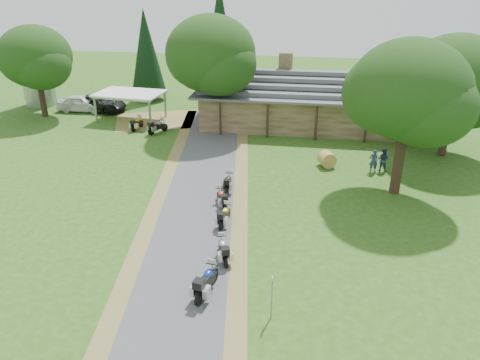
% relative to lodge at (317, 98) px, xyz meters
% --- Properties ---
extents(ground, '(120.00, 120.00, 0.00)m').
position_rel_lodge_xyz_m(ground, '(-6.00, -24.00, -2.45)').
color(ground, '#2C5016').
rests_on(ground, ground).
extents(driveway, '(51.95, 51.95, 0.00)m').
position_rel_lodge_xyz_m(driveway, '(-6.50, -20.00, -2.45)').
color(driveway, '#404042').
rests_on(driveway, ground).
extents(lodge, '(21.40, 9.40, 4.90)m').
position_rel_lodge_xyz_m(lodge, '(0.00, 0.00, 0.00)').
color(lodge, brown).
rests_on(lodge, ground).
extents(silo, '(3.38, 3.38, 6.32)m').
position_rel_lodge_xyz_m(silo, '(-28.46, 2.35, 0.71)').
color(silo, gray).
rests_on(silo, ground).
extents(carport, '(6.38, 4.59, 2.60)m').
position_rel_lodge_xyz_m(carport, '(-17.11, -1.39, -1.15)').
color(carport, silver).
rests_on(carport, ground).
extents(car_white_sedan, '(2.75, 6.23, 2.06)m').
position_rel_lodge_xyz_m(car_white_sedan, '(-23.03, 0.61, -1.42)').
color(car_white_sedan, white).
rests_on(car_white_sedan, ground).
extents(car_dark_suv, '(3.74, 6.47, 2.33)m').
position_rel_lodge_xyz_m(car_dark_suv, '(-21.42, 1.02, -1.29)').
color(car_dark_suv, black).
rests_on(car_dark_suv, ground).
extents(motorcycle_row_a, '(1.03, 2.12, 1.39)m').
position_rel_lodge_xyz_m(motorcycle_row_a, '(-4.48, -25.60, -1.75)').
color(motorcycle_row_a, navy).
rests_on(motorcycle_row_a, ground).
extents(motorcycle_row_b, '(1.15, 1.86, 1.21)m').
position_rel_lodge_xyz_m(motorcycle_row_b, '(-4.27, -22.88, -1.85)').
color(motorcycle_row_b, '#A2A5A9').
rests_on(motorcycle_row_b, ground).
extents(motorcycle_row_c, '(0.73, 1.77, 1.18)m').
position_rel_lodge_xyz_m(motorcycle_row_c, '(-4.84, -19.47, -1.86)').
color(motorcycle_row_c, yellow).
rests_on(motorcycle_row_c, ground).
extents(motorcycle_row_d, '(1.23, 1.75, 1.15)m').
position_rel_lodge_xyz_m(motorcycle_row_d, '(-5.42, -17.32, -1.88)').
color(motorcycle_row_d, red).
rests_on(motorcycle_row_d, ground).
extents(motorcycle_row_e, '(0.68, 1.80, 1.21)m').
position_rel_lodge_xyz_m(motorcycle_row_e, '(-5.42, -15.17, -1.84)').
color(motorcycle_row_e, black).
rests_on(motorcycle_row_e, ground).
extents(motorcycle_carport_a, '(0.84, 1.82, 1.20)m').
position_rel_lodge_xyz_m(motorcycle_carport_a, '(-15.60, -4.07, -1.85)').
color(motorcycle_carport_a, '#DCB408').
rests_on(motorcycle_carport_a, ground).
extents(motorcycle_carport_b, '(1.53, 1.93, 1.29)m').
position_rel_lodge_xyz_m(motorcycle_carport_b, '(-13.47, -4.77, -1.80)').
color(motorcycle_carport_b, slate).
rests_on(motorcycle_carport_b, ground).
extents(person_a, '(0.57, 0.43, 1.94)m').
position_rel_lodge_xyz_m(person_a, '(4.06, -10.63, -1.48)').
color(person_a, '#2A3552').
rests_on(person_a, ground).
extents(person_b, '(0.69, 0.61, 2.01)m').
position_rel_lodge_xyz_m(person_b, '(4.73, -10.32, -1.44)').
color(person_b, '#2A3552').
rests_on(person_b, ground).
extents(hay_bale, '(1.39, 1.33, 1.10)m').
position_rel_lodge_xyz_m(hay_bale, '(0.88, -10.13, -1.90)').
color(hay_bale, olive).
rests_on(hay_bale, ground).
extents(sign_post, '(0.36, 0.06, 1.99)m').
position_rel_lodge_xyz_m(sign_post, '(-1.55, -26.75, -1.45)').
color(sign_post, gray).
rests_on(sign_post, ground).
extents(oak_lodge_left, '(7.50, 7.50, 10.66)m').
position_rel_lodge_xyz_m(oak_lodge_left, '(-8.98, -3.19, 2.88)').
color(oak_lodge_left, '#13340F').
rests_on(oak_lodge_left, ground).
extents(oak_lodge_right, '(7.66, 7.66, 9.26)m').
position_rel_lodge_xyz_m(oak_lodge_right, '(9.62, -6.43, 2.18)').
color(oak_lodge_right, '#13340F').
rests_on(oak_lodge_right, ground).
extents(oak_driveway, '(6.98, 6.98, 10.68)m').
position_rel_lodge_xyz_m(oak_driveway, '(5.08, -13.85, 2.89)').
color(oak_driveway, '#13340F').
rests_on(oak_driveway, ground).
extents(oak_silo, '(6.65, 6.65, 9.15)m').
position_rel_lodge_xyz_m(oak_silo, '(-25.86, -1.54, 2.12)').
color(oak_silo, '#13340F').
rests_on(oak_silo, ground).
extents(cedar_near, '(3.89, 3.89, 12.23)m').
position_rel_lodge_xyz_m(cedar_near, '(-9.48, 3.41, 3.67)').
color(cedar_near, black).
rests_on(cedar_near, ground).
extents(cedar_far, '(3.65, 3.65, 9.45)m').
position_rel_lodge_xyz_m(cedar_far, '(-17.87, 5.98, 2.28)').
color(cedar_far, black).
rests_on(cedar_far, ground).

